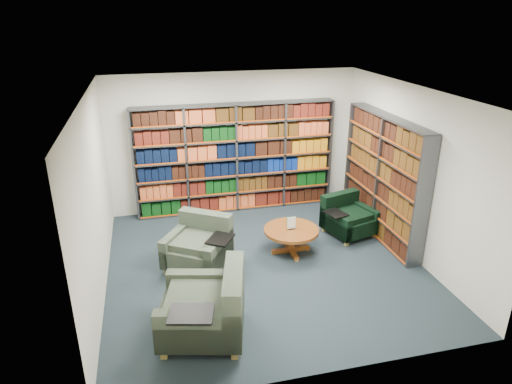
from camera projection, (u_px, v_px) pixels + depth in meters
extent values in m
cube|color=#1A242D|center=(265.00, 264.00, 7.51)|extent=(5.00, 5.00, 0.01)
cube|color=white|center=(266.00, 93.00, 6.46)|extent=(5.00, 5.00, 0.01)
cube|color=silver|center=(234.00, 142.00, 9.24)|extent=(5.00, 0.01, 2.80)
cube|color=silver|center=(326.00, 270.00, 4.73)|extent=(5.00, 0.01, 2.80)
cube|color=silver|center=(94.00, 200.00, 6.44)|extent=(0.01, 5.00, 2.80)
cube|color=silver|center=(412.00, 172.00, 7.53)|extent=(0.01, 5.00, 2.80)
cube|color=#47494F|center=(236.00, 158.00, 9.21)|extent=(4.00, 0.28, 2.20)
cube|color=silver|center=(234.00, 156.00, 9.32)|extent=(4.00, 0.02, 2.20)
cube|color=#D84C0A|center=(237.00, 160.00, 9.09)|extent=(4.00, 0.01, 2.20)
cube|color=#07330D|center=(236.00, 200.00, 9.55)|extent=(3.88, 0.21, 0.29)
cube|color=#D85127|center=(236.00, 184.00, 9.42)|extent=(3.88, 0.21, 0.29)
cube|color=black|center=(236.00, 167.00, 9.28)|extent=(3.88, 0.21, 0.29)
cube|color=black|center=(236.00, 150.00, 9.14)|extent=(3.88, 0.21, 0.29)
cube|color=#52160D|center=(235.00, 132.00, 9.00)|extent=(3.88, 0.21, 0.29)
cube|color=black|center=(235.00, 114.00, 8.87)|extent=(3.88, 0.21, 0.29)
cube|color=#47494F|center=(383.00, 178.00, 8.15)|extent=(0.28, 2.50, 2.20)
cube|color=silver|center=(390.00, 177.00, 8.18)|extent=(0.02, 2.50, 2.20)
cube|color=#D84C0A|center=(376.00, 178.00, 8.12)|extent=(0.02, 2.50, 2.20)
cube|color=black|center=(378.00, 224.00, 8.50)|extent=(0.21, 2.38, 0.29)
cube|color=black|center=(380.00, 206.00, 8.36)|extent=(0.21, 2.38, 0.29)
cube|color=black|center=(382.00, 188.00, 8.22)|extent=(0.21, 2.38, 0.29)
cube|color=#472A0C|center=(384.00, 168.00, 8.09)|extent=(0.21, 2.38, 0.29)
cube|color=#472A0C|center=(386.00, 149.00, 7.95)|extent=(0.21, 2.38, 0.29)
cube|color=black|center=(389.00, 128.00, 7.81)|extent=(0.21, 2.38, 0.29)
cube|color=#0A2631|center=(198.00, 252.00, 7.36)|extent=(1.24, 1.24, 0.32)
cube|color=#0A2631|center=(206.00, 232.00, 7.60)|extent=(0.87, 0.66, 0.72)
cube|color=#0A2631|center=(176.00, 244.00, 7.45)|extent=(0.60, 0.83, 0.48)
cube|color=#0A2631|center=(219.00, 252.00, 7.22)|extent=(0.60, 0.83, 0.48)
cube|color=black|center=(220.00, 239.00, 7.06)|extent=(0.52, 0.55, 0.03)
cube|color=#A0853F|center=(167.00, 271.00, 7.23)|extent=(0.10, 0.10, 0.10)
cube|color=#A0853F|center=(210.00, 279.00, 7.01)|extent=(0.10, 0.10, 0.10)
cube|color=#A0853F|center=(188.00, 249.00, 7.88)|extent=(0.10, 0.10, 0.10)
cube|color=#A0853F|center=(228.00, 256.00, 7.65)|extent=(0.10, 0.10, 0.10)
cube|color=black|center=(349.00, 223.00, 8.44)|extent=(0.98, 0.98, 0.28)
cube|color=black|center=(339.00, 208.00, 8.62)|extent=(0.81, 0.39, 0.63)
cube|color=black|center=(335.00, 223.00, 8.26)|extent=(0.34, 0.80, 0.42)
cube|color=black|center=(363.00, 216.00, 8.56)|extent=(0.34, 0.80, 0.42)
cube|color=black|center=(336.00, 213.00, 8.11)|extent=(0.39, 0.46, 0.02)
cube|color=#A0853F|center=(346.00, 243.00, 8.09)|extent=(0.08, 0.08, 0.09)
cube|color=#A0853F|center=(374.00, 235.00, 8.39)|extent=(0.08, 0.08, 0.09)
cube|color=#A0853F|center=(324.00, 229.00, 8.62)|extent=(0.08, 0.08, 0.09)
cube|color=#A0853F|center=(351.00, 221.00, 8.92)|extent=(0.08, 0.08, 0.09)
cube|color=#0A2631|center=(203.00, 315.00, 5.79)|extent=(1.25, 1.25, 0.37)
cube|color=#0A2631|center=(234.00, 300.00, 5.70)|extent=(0.47, 1.06, 0.83)
cube|color=#0A2631|center=(206.00, 289.00, 6.16)|extent=(1.04, 0.40, 0.55)
cube|color=#0A2631|center=(198.00, 332.00, 5.35)|extent=(1.04, 0.40, 0.55)
cube|color=black|center=(191.00, 314.00, 5.19)|extent=(0.58, 0.50, 0.03)
cube|color=#A0853F|center=(176.00, 310.00, 6.28)|extent=(0.10, 0.10, 0.11)
cube|color=#A0853F|center=(164.00, 354.00, 5.49)|extent=(0.10, 0.10, 0.11)
cube|color=#A0853F|center=(238.00, 310.00, 6.27)|extent=(0.10, 0.10, 0.11)
cube|color=#A0853F|center=(235.00, 354.00, 5.49)|extent=(0.10, 0.10, 0.11)
cylinder|color=brown|center=(291.00, 230.00, 7.74)|extent=(0.94, 0.94, 0.05)
cylinder|color=brown|center=(291.00, 241.00, 7.82)|extent=(0.12, 0.12, 0.37)
cube|color=brown|center=(291.00, 250.00, 7.88)|extent=(0.68, 0.08, 0.06)
cube|color=brown|center=(291.00, 250.00, 7.88)|extent=(0.08, 0.68, 0.06)
cube|color=black|center=(291.00, 229.00, 7.73)|extent=(0.10, 0.05, 0.01)
cube|color=white|center=(291.00, 223.00, 7.69)|extent=(0.15, 0.01, 0.21)
cube|color=#145926|center=(291.00, 223.00, 7.70)|extent=(0.16, 0.00, 0.22)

